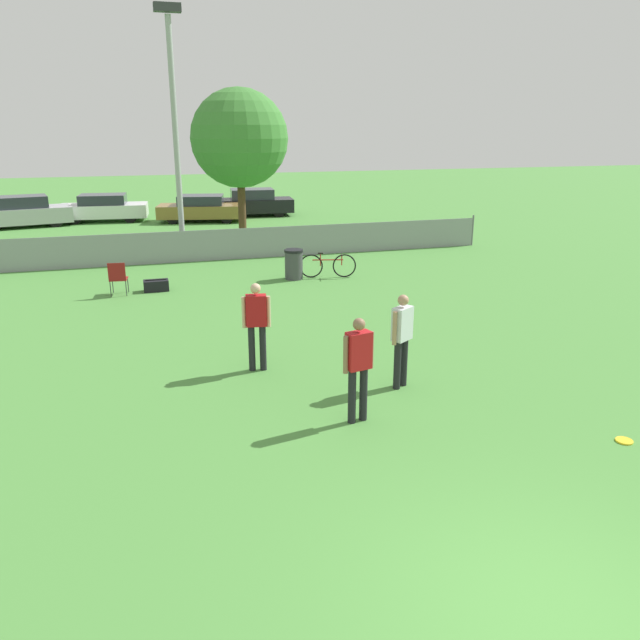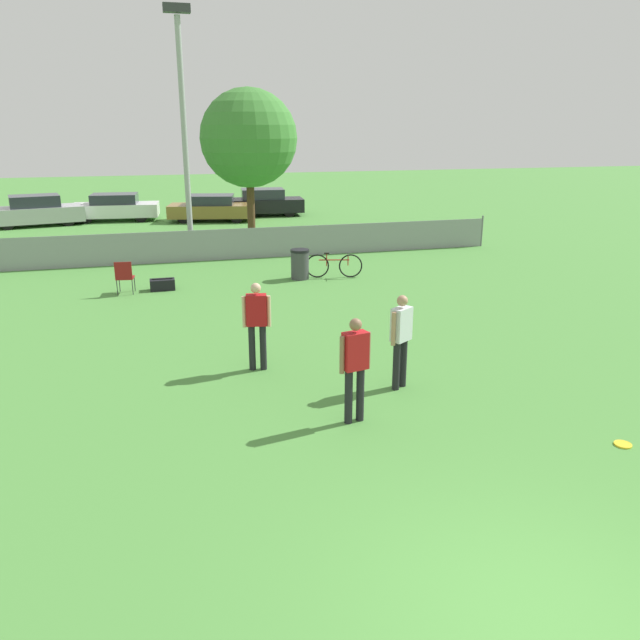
# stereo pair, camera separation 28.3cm
# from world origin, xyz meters

# --- Properties ---
(ground_plane) EXTENTS (120.00, 120.00, 0.00)m
(ground_plane) POSITION_xyz_m (0.00, 0.00, 0.00)
(ground_plane) COLOR #4C8C3D
(fence_backline) EXTENTS (18.75, 0.07, 1.21)m
(fence_backline) POSITION_xyz_m (0.00, 18.00, 0.55)
(fence_backline) COLOR gray
(fence_backline) RESTS_ON ground_plane
(light_pole) EXTENTS (0.90, 0.36, 8.47)m
(light_pole) POSITION_xyz_m (-1.98, 19.08, 5.00)
(light_pole) COLOR #9E9EA3
(light_pole) RESTS_ON ground_plane
(tree_near_pole) EXTENTS (3.92, 3.92, 6.09)m
(tree_near_pole) POSITION_xyz_m (0.72, 21.81, 4.11)
(tree_near_pole) COLOR #4C331E
(tree_near_pole) RESTS_ON ground_plane
(player_thrower_red) EXTENTS (0.55, 0.28, 1.76)m
(player_thrower_red) POSITION_xyz_m (-1.52, 7.23, 1.02)
(player_thrower_red) COLOR black
(player_thrower_red) RESTS_ON ground_plane
(player_defender_red) EXTENTS (0.54, 0.30, 1.76)m
(player_defender_red) POSITION_xyz_m (-0.40, 4.58, 1.02)
(player_defender_red) COLOR black
(player_defender_red) RESTS_ON ground_plane
(player_receiver_white) EXTENTS (0.48, 0.40, 1.76)m
(player_receiver_white) POSITION_xyz_m (0.83, 5.67, 1.02)
(player_receiver_white) COLOR black
(player_receiver_white) RESTS_ON ground_plane
(frisbee_disc) EXTENTS (0.26, 0.26, 0.03)m
(frisbee_disc) POSITION_xyz_m (3.27, 2.76, 0.01)
(frisbee_disc) COLOR yellow
(frisbee_disc) RESTS_ON ground_plane
(folding_chair_sideline) EXTENTS (0.53, 0.53, 0.96)m
(folding_chair_sideline) POSITION_xyz_m (-4.19, 13.95, 0.54)
(folding_chair_sideline) COLOR #333338
(folding_chair_sideline) RESTS_ON ground_plane
(bicycle_sideline) EXTENTS (1.75, 0.56, 0.80)m
(bicycle_sideline) POSITION_xyz_m (2.13, 14.33, 0.39)
(bicycle_sideline) COLOR black
(bicycle_sideline) RESTS_ON ground_plane
(trash_bin) EXTENTS (0.59, 0.59, 0.94)m
(trash_bin) POSITION_xyz_m (1.05, 14.44, 0.47)
(trash_bin) COLOR #3F3F44
(trash_bin) RESTS_ON ground_plane
(gear_bag_sideline) EXTENTS (0.71, 0.39, 0.34)m
(gear_bag_sideline) POSITION_xyz_m (-3.16, 14.15, 0.16)
(gear_bag_sideline) COLOR black
(gear_bag_sideline) RESTS_ON ground_plane
(parked_car_silver) EXTENTS (4.50, 2.59, 1.45)m
(parked_car_silver) POSITION_xyz_m (-8.63, 28.34, 0.69)
(parked_car_silver) COLOR black
(parked_car_silver) RESTS_ON ground_plane
(parked_car_white) EXTENTS (4.37, 2.18, 1.34)m
(parked_car_white) POSITION_xyz_m (-5.03, 29.15, 0.66)
(parked_car_white) COLOR black
(parked_car_white) RESTS_ON ground_plane
(parked_car_tan) EXTENTS (4.49, 2.64, 1.30)m
(parked_car_tan) POSITION_xyz_m (-0.35, 27.73, 0.65)
(parked_car_tan) COLOR black
(parked_car_tan) RESTS_ON ground_plane
(parked_car_dark) EXTENTS (4.40, 2.14, 1.41)m
(parked_car_dark) POSITION_xyz_m (2.49, 29.04, 0.69)
(parked_car_dark) COLOR black
(parked_car_dark) RESTS_ON ground_plane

